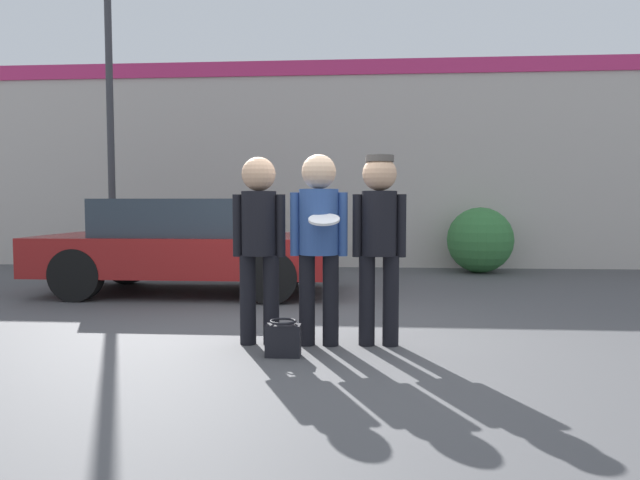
# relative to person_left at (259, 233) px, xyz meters

# --- Properties ---
(ground_plane) EXTENTS (56.00, 56.00, 0.00)m
(ground_plane) POSITION_rel_person_left_xyz_m (0.38, 0.21, -1.04)
(ground_plane) COLOR #4C4C4F
(storefront_building) EXTENTS (24.00, 0.22, 4.21)m
(storefront_building) POSITION_rel_person_left_xyz_m (0.38, 6.59, 1.10)
(storefront_building) COLOR beige
(storefront_building) RESTS_ON ground
(person_left) EXTENTS (0.49, 0.32, 1.74)m
(person_left) POSITION_rel_person_left_xyz_m (0.00, 0.00, 0.00)
(person_left) COLOR black
(person_left) RESTS_ON ground
(person_middle_with_frisbee) EXTENTS (0.53, 0.58, 1.76)m
(person_middle_with_frisbee) POSITION_rel_person_left_xyz_m (0.55, 0.00, 0.03)
(person_middle_with_frisbee) COLOR black
(person_middle_with_frisbee) RESTS_ON ground
(person_right) EXTENTS (0.49, 0.32, 1.75)m
(person_right) POSITION_rel_person_left_xyz_m (1.11, 0.04, 0.02)
(person_right) COLOR black
(person_right) RESTS_ON ground
(parked_car_near) EXTENTS (4.27, 1.90, 1.38)m
(parked_car_near) POSITION_rel_person_left_xyz_m (-1.58, 2.98, -0.33)
(parked_car_near) COLOR maroon
(parked_car_near) RESTS_ON ground
(street_lamp) EXTENTS (1.62, 0.35, 6.02)m
(street_lamp) POSITION_rel_person_left_xyz_m (-3.13, 4.50, 2.68)
(street_lamp) COLOR #38383D
(street_lamp) RESTS_ON ground
(shrub) EXTENTS (1.24, 1.24, 1.24)m
(shrub) POSITION_rel_person_left_xyz_m (3.19, 5.78, -0.42)
(shrub) COLOR #387A3D
(shrub) RESTS_ON ground
(handbag) EXTENTS (0.30, 0.23, 0.32)m
(handbag) POSITION_rel_person_left_xyz_m (0.28, -0.41, -0.89)
(handbag) COLOR black
(handbag) RESTS_ON ground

